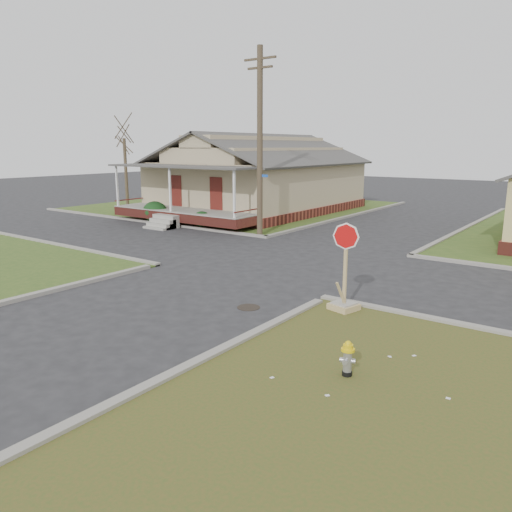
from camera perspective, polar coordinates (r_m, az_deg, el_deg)
The scene contains 11 objects.
ground at distance 15.72m, azimuth -6.18°, elevation -3.92°, with size 120.00×120.00×0.00m, color #252528.
verge_far_left at distance 37.49m, azimuth -2.36°, elevation 5.72°, with size 19.00×19.00×0.05m, color #344F1C.
curbs at distance 19.58m, azimuth 3.71°, elevation -0.60°, with size 80.00×40.00×0.12m, color gray, non-canonical shape.
manhole at distance 14.01m, azimuth -0.86°, elevation -5.89°, with size 0.64×0.64×0.01m, color black.
corner_house at distance 34.43m, azimuth 0.18°, elevation 8.90°, with size 10.10×15.50×5.30m.
utility_pole at distance 24.66m, azimuth 0.44°, elevation 13.03°, with size 1.80×0.28×9.00m.
tree_far_left at distance 36.52m, azimuth -14.64°, elevation 9.05°, with size 0.22×0.22×4.90m, color #3E3223.
fire_hydrant at distance 9.97m, azimuth 10.43°, elevation -11.23°, with size 0.27×0.27×0.71m.
stop_sign at distance 13.74m, azimuth 10.05°, elevation -3.99°, with size 0.68×0.66×2.40m.
hedge_left at distance 30.04m, azimuth -11.47°, elevation 4.97°, with size 1.52×1.25×1.16m, color black.
hedge_right at distance 27.40m, azimuth -6.18°, elevation 4.23°, with size 1.26×1.03×0.96m, color black.
Camera 1 is at (10.23, -11.10, 4.41)m, focal length 35.00 mm.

